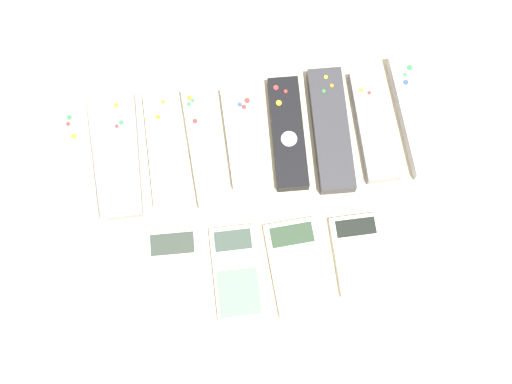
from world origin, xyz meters
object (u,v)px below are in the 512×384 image
at_px(remote_2, 164,149).
at_px(calculator_0, 175,278).
at_px(remote_1, 121,155).
at_px(remote_3, 203,147).
at_px(remote_7, 375,126).
at_px(remote_5, 288,133).
at_px(remote_6, 331,130).
at_px(remote_8, 416,116).
at_px(calculator_3, 360,255).
at_px(calculator_1, 237,272).
at_px(remote_0, 78,161).
at_px(calculator_2, 298,267).
at_px(remote_4, 244,137).

bearing_deg(remote_2, calculator_0, -91.28).
height_order(remote_1, remote_3, remote_3).
bearing_deg(calculator_0, remote_7, 32.70).
height_order(remote_2, remote_5, remote_2).
xyz_separation_m(remote_6, remote_8, (0.14, 0.01, 0.00)).
height_order(remote_6, calculator_3, remote_6).
xyz_separation_m(remote_1, calculator_1, (0.16, -0.21, -0.00)).
height_order(remote_2, calculator_3, remote_2).
relative_size(remote_0, remote_1, 0.99).
distance_m(remote_1, remote_7, 0.40).
relative_size(remote_2, remote_5, 1.03).
bearing_deg(remote_8, remote_1, 178.60).
relative_size(remote_0, remote_7, 1.10).
xyz_separation_m(remote_2, calculator_3, (0.28, -0.21, -0.00)).
bearing_deg(remote_1, calculator_2, -39.16).
height_order(remote_4, calculator_1, remote_4).
xyz_separation_m(remote_1, remote_2, (0.07, 0.00, 0.00)).
bearing_deg(remote_6, remote_8, 5.22).
bearing_deg(remote_1, calculator_0, -71.37).
distance_m(remote_5, calculator_3, 0.22).
height_order(remote_0, calculator_3, remote_0).
bearing_deg(remote_0, remote_4, -1.48).
distance_m(remote_0, calculator_1, 0.31).
bearing_deg(remote_6, remote_0, -177.71).
height_order(remote_6, calculator_2, remote_6).
bearing_deg(remote_5, calculator_0, -131.56).
height_order(remote_1, remote_8, remote_8).
bearing_deg(calculator_1, remote_3, 98.43).
xyz_separation_m(remote_4, remote_5, (0.07, -0.00, 0.00)).
relative_size(remote_1, remote_3, 1.04).
xyz_separation_m(remote_3, remote_6, (0.20, 0.00, 0.00)).
bearing_deg(remote_1, remote_0, -178.86).
height_order(remote_3, calculator_1, remote_3).
bearing_deg(remote_8, calculator_1, -148.00).
distance_m(remote_8, calculator_3, 0.24).
height_order(remote_5, calculator_1, remote_5).
relative_size(calculator_0, calculator_1, 1.08).
xyz_separation_m(remote_1, remote_4, (0.20, 0.00, 0.00)).
xyz_separation_m(remote_2, remote_8, (0.40, 0.00, 0.00)).
xyz_separation_m(remote_0, calculator_1, (0.22, -0.21, -0.00)).
bearing_deg(remote_3, remote_6, -1.60).
relative_size(remote_0, remote_3, 1.04).
bearing_deg(remote_0, remote_7, -3.00).
distance_m(remote_0, remote_4, 0.26).
bearing_deg(calculator_2, remote_6, 65.59).
xyz_separation_m(remote_1, remote_6, (0.33, -0.00, 0.00)).
relative_size(remote_5, calculator_2, 1.30).
distance_m(remote_1, calculator_0, 0.21).
height_order(remote_8, calculator_2, remote_8).
bearing_deg(calculator_2, calculator_1, 174.56).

